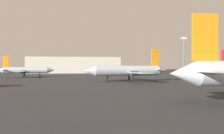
{
  "coord_description": "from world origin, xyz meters",
  "views": [
    {
      "loc": [
        -2.03,
        -8.7,
        4.69
      ],
      "look_at": [
        5.27,
        46.67,
        4.51
      ],
      "focal_mm": 32.38,
      "sensor_mm": 36.0,
      "label": 1
    }
  ],
  "objects": [
    {
      "name": "terminal_building",
      "position": [
        -9.38,
        139.81,
        5.53
      ],
      "size": [
        62.59,
        25.8,
        11.05
      ],
      "primitive_type": "cube",
      "color": "beige",
      "rests_on": "ground_plane"
    },
    {
      "name": "light_mast_right",
      "position": [
        41.37,
        75.82,
        10.03
      ],
      "size": [
        2.4,
        0.5,
        17.59
      ],
      "color": "slate",
      "rests_on": "ground_plane"
    },
    {
      "name": "airplane_distant",
      "position": [
        11.24,
        52.52,
        3.35
      ],
      "size": [
        27.68,
        22.92,
        10.3
      ],
      "rotation": [
        0.0,
        0.0,
        3.3
      ],
      "color": "#B2BCCC",
      "rests_on": "ground_plane"
    },
    {
      "name": "airplane_far_right",
      "position": [
        -27.0,
        80.02,
        3.07
      ],
      "size": [
        23.14,
        16.8,
        9.02
      ],
      "rotation": [
        0.0,
        0.0,
        0.08
      ],
      "color": "#B2BCCC",
      "rests_on": "ground_plane"
    }
  ]
}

